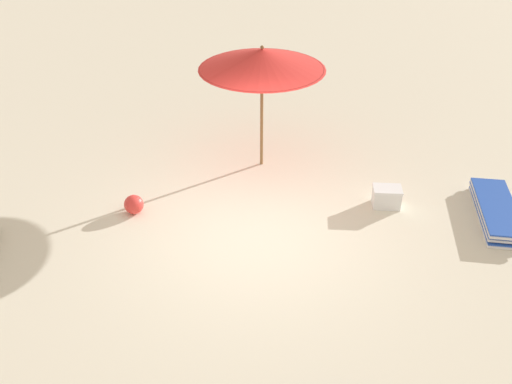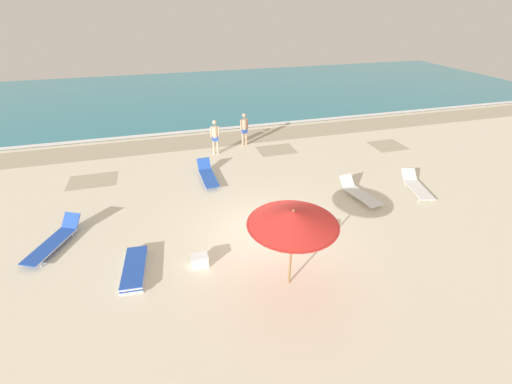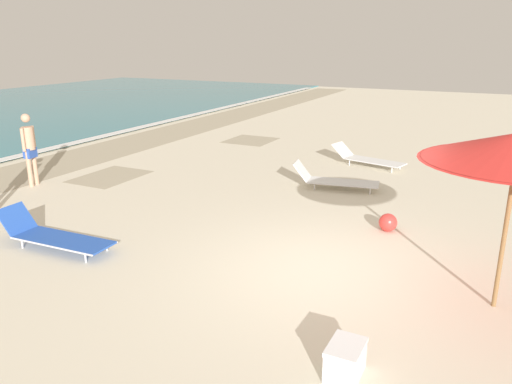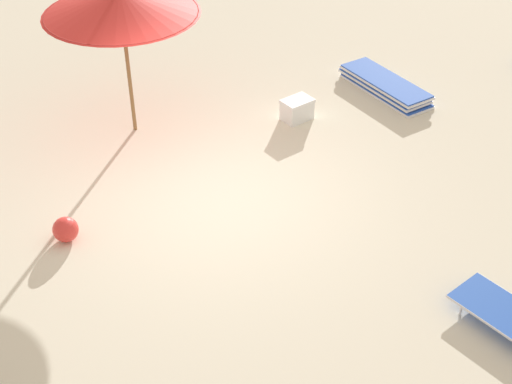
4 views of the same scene
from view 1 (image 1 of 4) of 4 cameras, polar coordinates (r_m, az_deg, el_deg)
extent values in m
cube|color=beige|center=(9.64, -0.08, -4.26)|extent=(60.00, 60.00, 0.16)
cylinder|color=olive|center=(11.02, 0.58, 7.80)|extent=(0.06, 0.06, 2.18)
cone|color=red|center=(10.61, 0.61, 13.16)|extent=(2.35, 2.35, 0.37)
cylinder|color=#A4221E|center=(10.67, 0.60, 12.27)|extent=(2.28, 2.28, 0.01)
sphere|color=olive|center=(10.54, 0.62, 14.27)|extent=(0.07, 0.07, 0.07)
cube|color=blue|center=(10.70, 22.87, -2.14)|extent=(0.75, 1.84, 0.03)
cube|color=silver|center=(10.72, 22.84, -2.28)|extent=(0.76, 1.88, 0.04)
cube|color=blue|center=(10.70, 22.91, -1.60)|extent=(0.75, 1.84, 0.03)
cube|color=silver|center=(10.72, 22.87, -1.74)|extent=(0.76, 1.88, 0.04)
cube|color=blue|center=(10.64, 23.03, -1.30)|extent=(0.75, 1.84, 0.03)
cube|color=silver|center=(10.65, 23.00, -1.44)|extent=(0.76, 1.88, 0.04)
sphere|color=red|center=(10.16, -12.12, -1.23)|extent=(0.34, 0.34, 0.34)
cube|color=white|center=(10.38, 12.91, -0.60)|extent=(0.48, 0.34, 0.32)
cube|color=white|center=(10.29, 13.03, 0.27)|extent=(0.50, 0.36, 0.05)
camera|label=2|loc=(16.80, 14.33, 35.94)|focal=24.00mm
camera|label=3|loc=(11.83, 37.04, 15.40)|focal=35.00mm
camera|label=4|loc=(5.21, -81.33, 11.55)|focal=50.00mm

